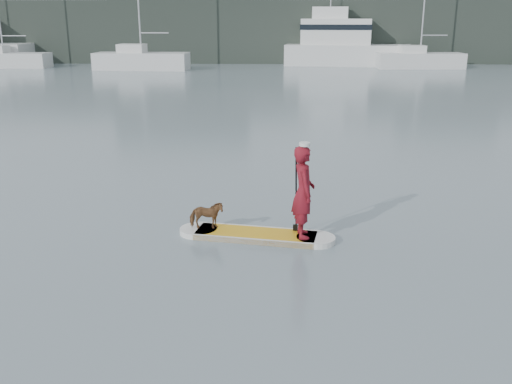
{
  "coord_description": "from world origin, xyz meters",
  "views": [
    {
      "loc": [
        -0.6,
        -7.17,
        4.41
      ],
      "look_at": [
        -0.89,
        3.92,
        1.0
      ],
      "focal_mm": 40.0,
      "sensor_mm": 36.0,
      "label": 1
    }
  ],
  "objects_px": {
    "motor_yacht_a": "(342,44)",
    "sailboat_c": "(141,60)",
    "paddler": "(303,192)",
    "paddleboard": "(256,235)",
    "dog": "(206,215)",
    "sailboat_e": "(419,59)",
    "sailboat_b": "(3,58)"
  },
  "relations": [
    {
      "from": "dog",
      "to": "sailboat_e",
      "type": "distance_m",
      "value": 43.9
    },
    {
      "from": "sailboat_b",
      "to": "sailboat_c",
      "type": "xyz_separation_m",
      "value": [
        12.99,
        -1.85,
        0.03
      ]
    },
    {
      "from": "dog",
      "to": "sailboat_e",
      "type": "xyz_separation_m",
      "value": [
        14.59,
        41.4,
        0.37
      ]
    },
    {
      "from": "motor_yacht_a",
      "to": "sailboat_b",
      "type": "bearing_deg",
      "value": -166.46
    },
    {
      "from": "sailboat_b",
      "to": "paddler",
      "type": "bearing_deg",
      "value": -58.21
    },
    {
      "from": "paddleboard",
      "to": "sailboat_c",
      "type": "relative_size",
      "value": 0.28
    },
    {
      "from": "paddler",
      "to": "sailboat_c",
      "type": "distance_m",
      "value": 41.48
    },
    {
      "from": "sailboat_c",
      "to": "motor_yacht_a",
      "type": "xyz_separation_m",
      "value": [
        18.1,
        5.18,
        1.12
      ]
    },
    {
      "from": "sailboat_c",
      "to": "sailboat_e",
      "type": "distance_m",
      "value": 24.73
    },
    {
      "from": "paddleboard",
      "to": "sailboat_e",
      "type": "bearing_deg",
      "value": 82.2
    },
    {
      "from": "sailboat_b",
      "to": "sailboat_c",
      "type": "relative_size",
      "value": 1.03
    },
    {
      "from": "sailboat_e",
      "to": "sailboat_c",
      "type": "bearing_deg",
      "value": -177.85
    },
    {
      "from": "sailboat_b",
      "to": "sailboat_e",
      "type": "relative_size",
      "value": 1.08
    },
    {
      "from": "motor_yacht_a",
      "to": "sailboat_c",
      "type": "bearing_deg",
      "value": -156.61
    },
    {
      "from": "paddler",
      "to": "paddleboard",
      "type": "bearing_deg",
      "value": 73.24
    },
    {
      "from": "sailboat_c",
      "to": "sailboat_e",
      "type": "relative_size",
      "value": 1.05
    },
    {
      "from": "dog",
      "to": "sailboat_e",
      "type": "relative_size",
      "value": 0.06
    },
    {
      "from": "dog",
      "to": "sailboat_b",
      "type": "relative_size",
      "value": 0.06
    },
    {
      "from": "paddler",
      "to": "sailboat_e",
      "type": "height_order",
      "value": "sailboat_e"
    },
    {
      "from": "paddleboard",
      "to": "motor_yacht_a",
      "type": "xyz_separation_m",
      "value": [
        7.0,
        44.7,
        1.92
      ]
    },
    {
      "from": "motor_yacht_a",
      "to": "paddleboard",
      "type": "bearing_deg",
      "value": -91.46
    },
    {
      "from": "paddler",
      "to": "sailboat_e",
      "type": "relative_size",
      "value": 0.17
    },
    {
      "from": "sailboat_b",
      "to": "motor_yacht_a",
      "type": "xyz_separation_m",
      "value": [
        31.09,
        3.33,
        1.15
      ]
    },
    {
      "from": "paddleboard",
      "to": "paddler",
      "type": "relative_size",
      "value": 1.73
    },
    {
      "from": "paddler",
      "to": "sailboat_e",
      "type": "bearing_deg",
      "value": -23.3
    },
    {
      "from": "paddler",
      "to": "motor_yacht_a",
      "type": "bearing_deg",
      "value": -14.2
    },
    {
      "from": "sailboat_b",
      "to": "motor_yacht_a",
      "type": "relative_size",
      "value": 0.99
    },
    {
      "from": "sailboat_b",
      "to": "sailboat_c",
      "type": "height_order",
      "value": "sailboat_b"
    },
    {
      "from": "sailboat_e",
      "to": "dog",
      "type": "bearing_deg",
      "value": -112.06
    },
    {
      "from": "paddleboard",
      "to": "sailboat_c",
      "type": "xyz_separation_m",
      "value": [
        -11.1,
        39.52,
        0.8
      ]
    },
    {
      "from": "paddleboard",
      "to": "dog",
      "type": "height_order",
      "value": "dog"
    },
    {
      "from": "dog",
      "to": "sailboat_c",
      "type": "distance_m",
      "value": 40.6
    }
  ]
}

